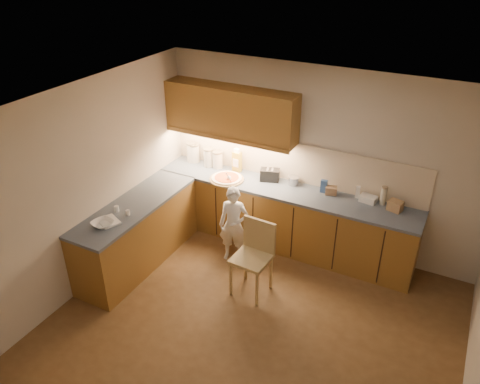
{
  "coord_description": "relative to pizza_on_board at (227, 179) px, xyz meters",
  "views": [
    {
      "loc": [
        1.71,
        -3.64,
        4.03
      ],
      "look_at": [
        -0.8,
        1.2,
        1.0
      ],
      "focal_mm": 35.0,
      "sensor_mm": 36.0,
      "label": 1
    }
  ],
  "objects": [
    {
      "name": "room",
      "position": [
        1.2,
        -1.56,
        0.73
      ],
      "size": [
        4.54,
        4.5,
        2.62
      ],
      "color": "brown",
      "rests_on": "ground"
    },
    {
      "name": "l_counter",
      "position": [
        0.28,
        -0.31,
        -0.48
      ],
      "size": [
        3.77,
        2.62,
        0.92
      ],
      "color": "olive",
      "rests_on": "ground"
    },
    {
      "name": "backsplash",
      "position": [
        0.83,
        0.43,
        0.27
      ],
      "size": [
        3.75,
        0.02,
        0.58
      ],
      "primitive_type": "cube",
      "color": "beige",
      "rests_on": "l_counter"
    },
    {
      "name": "upper_cabinets",
      "position": [
        -0.07,
        0.27,
        0.91
      ],
      "size": [
        1.95,
        0.36,
        0.73
      ],
      "color": "olive",
      "rests_on": "ground"
    },
    {
      "name": "pizza_on_board",
      "position": [
        0.0,
        0.0,
        0.0
      ],
      "size": [
        0.5,
        0.5,
        0.2
      ],
      "rotation": [
        0.0,
        0.0,
        -0.34
      ],
      "color": "tan",
      "rests_on": "l_counter"
    },
    {
      "name": "child",
      "position": [
        0.38,
        -0.5,
        -0.39
      ],
      "size": [
        0.46,
        0.36,
        1.11
      ],
      "primitive_type": "imported",
      "rotation": [
        0.0,
        0.0,
        0.27
      ],
      "color": "white",
      "rests_on": "ground"
    },
    {
      "name": "wooden_chair",
      "position": [
        0.91,
        -0.94,
        -0.38
      ],
      "size": [
        0.46,
        0.46,
        0.97
      ],
      "rotation": [
        0.0,
        0.0,
        -0.06
      ],
      "color": "tan",
      "rests_on": "ground"
    },
    {
      "name": "mixing_bowl",
      "position": [
        -0.75,
        -1.75,
        0.01
      ],
      "size": [
        0.3,
        0.3,
        0.06
      ],
      "primitive_type": "imported",
      "rotation": [
        0.0,
        0.0,
        -0.21
      ],
      "color": "white",
      "rests_on": "l_counter"
    },
    {
      "name": "canister_a",
      "position": [
        -0.78,
        0.3,
        0.14
      ],
      "size": [
        0.16,
        0.16,
        0.31
      ],
      "rotation": [
        0.0,
        0.0,
        0.2
      ],
      "color": "white",
      "rests_on": "l_counter"
    },
    {
      "name": "canister_b",
      "position": [
        -0.74,
        0.31,
        0.13
      ],
      "size": [
        0.17,
        0.17,
        0.29
      ],
      "rotation": [
        0.0,
        0.0,
        -0.22
      ],
      "color": "white",
      "rests_on": "l_counter"
    },
    {
      "name": "canister_c",
      "position": [
        -0.46,
        0.28,
        0.13
      ],
      "size": [
        0.16,
        0.16,
        0.29
      ],
      "rotation": [
        0.0,
        0.0,
        0.12
      ],
      "color": "beige",
      "rests_on": "l_counter"
    },
    {
      "name": "canister_d",
      "position": [
        -0.32,
        0.3,
        0.11
      ],
      "size": [
        0.16,
        0.16,
        0.27
      ],
      "rotation": [
        0.0,
        0.0,
        -0.21
      ],
      "color": "silver",
      "rests_on": "l_counter"
    },
    {
      "name": "oil_jug",
      "position": [
        0.0,
        0.31,
        0.15
      ],
      "size": [
        0.13,
        0.1,
        0.37
      ],
      "rotation": [
        0.0,
        0.0,
        -0.1
      ],
      "color": "#AF9323",
      "rests_on": "l_counter"
    },
    {
      "name": "toaster",
      "position": [
        0.55,
        0.27,
        0.07
      ],
      "size": [
        0.3,
        0.23,
        0.18
      ],
      "rotation": [
        0.0,
        0.0,
        0.31
      ],
      "color": "black",
      "rests_on": "l_counter"
    },
    {
      "name": "steel_pot",
      "position": [
        0.9,
        0.31,
        0.04
      ],
      "size": [
        0.16,
        0.16,
        0.12
      ],
      "color": "#A8A8AD",
      "rests_on": "l_counter"
    },
    {
      "name": "blue_box",
      "position": [
        1.35,
        0.3,
        0.07
      ],
      "size": [
        0.09,
        0.07,
        0.18
      ],
      "primitive_type": "cube",
      "rotation": [
        0.0,
        0.0,
        0.12
      ],
      "color": "#2F508D",
      "rests_on": "l_counter"
    },
    {
      "name": "card_box_a",
      "position": [
        1.46,
        0.29,
        0.03
      ],
      "size": [
        0.18,
        0.15,
        0.11
      ],
      "primitive_type": "cube",
      "rotation": [
        0.0,
        0.0,
        0.28
      ],
      "color": "#A8815A",
      "rests_on": "l_counter"
    },
    {
      "name": "white_bottle",
      "position": [
        1.8,
        0.36,
        0.06
      ],
      "size": [
        0.06,
        0.06,
        0.16
      ],
      "primitive_type": "cube",
      "rotation": [
        0.0,
        0.0,
        0.18
      ],
      "color": "silver",
      "rests_on": "l_counter"
    },
    {
      "name": "flat_pack",
      "position": [
        1.95,
        0.32,
        0.02
      ],
      "size": [
        0.23,
        0.18,
        0.08
      ],
      "primitive_type": "cube",
      "rotation": [
        0.0,
        0.0,
        -0.15
      ],
      "color": "silver",
      "rests_on": "l_counter"
    },
    {
      "name": "tall_jar",
      "position": [
        2.14,
        0.34,
        0.11
      ],
      "size": [
        0.08,
        0.08,
        0.26
      ],
      "rotation": [
        0.0,
        0.0,
        0.19
      ],
      "color": "beige",
      "rests_on": "l_counter"
    },
    {
      "name": "card_box_b",
      "position": [
        2.31,
        0.25,
        0.05
      ],
      "size": [
        0.21,
        0.18,
        0.14
      ],
      "primitive_type": "cube",
      "rotation": [
        0.0,
        0.0,
        -0.27
      ],
      "color": "#967750",
      "rests_on": "l_counter"
    },
    {
      "name": "dough_cloth",
      "position": [
        -0.75,
        -1.65,
        -0.01
      ],
      "size": [
        0.34,
        0.31,
        0.02
      ],
      "primitive_type": "cube",
      "rotation": [
        0.0,
        0.0,
        -0.42
      ],
      "color": "white",
      "rests_on": "l_counter"
    },
    {
      "name": "spice_jar_a",
      "position": [
        -0.83,
        -1.41,
        0.02
      ],
      "size": [
        0.07,
        0.07,
        0.08
      ],
      "primitive_type": "cylinder",
      "rotation": [
        0.0,
        0.0,
        0.25
      ],
      "color": "white",
      "rests_on": "l_counter"
    },
    {
      "name": "spice_jar_b",
      "position": [
        -0.64,
        -1.41,
        0.01
      ],
      "size": [
        0.07,
        0.07,
        0.07
      ],
      "primitive_type": "cylinder",
      "rotation": [
        0.0,
        0.0,
        -0.36
      ],
      "color": "silver",
      "rests_on": "l_counter"
    }
  ]
}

